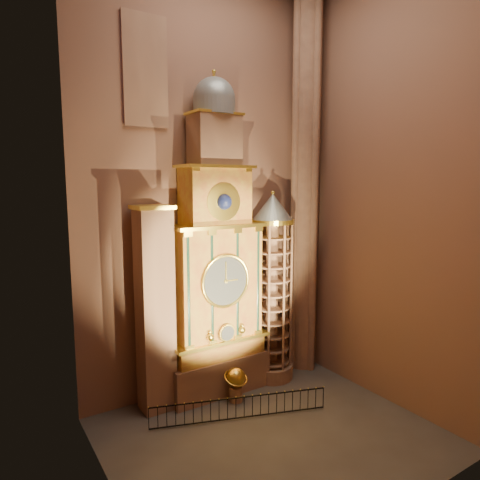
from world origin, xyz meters
TOP-DOWN VIEW (x-y plane):
  - floor at (0.00, 0.00)m, footprint 14.00×14.00m
  - wall_back at (0.00, 6.00)m, footprint 22.00×0.00m
  - wall_left at (-7.00, 0.00)m, footprint 0.00×22.00m
  - wall_right at (7.00, 0.00)m, footprint 0.00×22.00m
  - astronomical_clock at (0.00, 4.96)m, footprint 5.60×2.41m
  - portrait_tower at (-3.40, 4.98)m, footprint 1.80×1.60m
  - stair_turret at (3.50, 4.70)m, footprint 2.50×2.50m
  - gothic_pier at (6.10, 5.00)m, footprint 2.04×2.04m
  - stained_glass_window at (-3.20, 5.92)m, footprint 2.20×0.14m
  - celestial_globe at (0.26, 3.41)m, footprint 1.35×1.29m
  - iron_railing at (-0.49, 1.83)m, footprint 8.06×2.91m

SIDE VIEW (x-z plane):
  - floor at x=0.00m, z-range 0.00..0.00m
  - iron_railing at x=-0.49m, z-range 0.05..1.13m
  - celestial_globe at x=0.26m, z-range 0.18..1.97m
  - portrait_tower at x=-3.40m, z-range 0.05..10.25m
  - stair_turret at x=3.50m, z-range -0.13..10.67m
  - astronomical_clock at x=0.00m, z-range -1.67..15.03m
  - wall_back at x=0.00m, z-range 0.00..22.00m
  - wall_left at x=-7.00m, z-range 0.00..22.00m
  - wall_right at x=7.00m, z-range 0.00..22.00m
  - gothic_pier at x=6.10m, z-range 0.00..22.00m
  - stained_glass_window at x=-3.20m, z-range 13.90..19.10m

